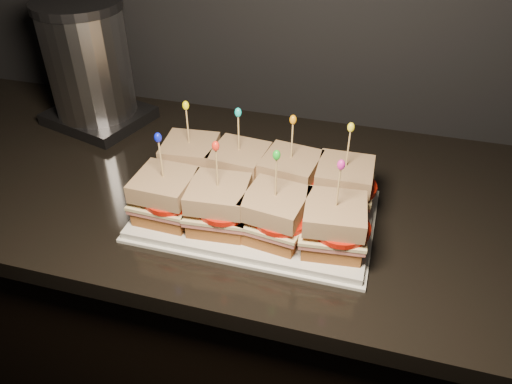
# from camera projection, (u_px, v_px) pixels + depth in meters

# --- Properties ---
(cabinet) EXTENTS (2.32, 0.59, 0.89)m
(cabinet) POSITION_uv_depth(u_px,v_px,m) (232.00, 335.00, 1.27)
(cabinet) COLOR black
(cabinet) RESTS_ON ground
(granite_slab) EXTENTS (2.36, 0.63, 0.03)m
(granite_slab) POSITION_uv_depth(u_px,v_px,m) (226.00, 189.00, 1.00)
(granite_slab) COLOR black
(granite_slab) RESTS_ON cabinet
(platter) EXTENTS (0.41, 0.25, 0.02)m
(platter) POSITION_uv_depth(u_px,v_px,m) (256.00, 213.00, 0.90)
(platter) COLOR white
(platter) RESTS_ON granite_slab
(platter_rim) EXTENTS (0.42, 0.26, 0.01)m
(platter_rim) POSITION_uv_depth(u_px,v_px,m) (256.00, 215.00, 0.90)
(platter_rim) COLOR white
(platter_rim) RESTS_ON granite_slab
(sandwich_0_bread_bot) EXTENTS (0.10, 0.10, 0.03)m
(sandwich_0_bread_bot) POSITION_uv_depth(u_px,v_px,m) (192.00, 173.00, 0.96)
(sandwich_0_bread_bot) COLOR #603311
(sandwich_0_bread_bot) RESTS_ON platter
(sandwich_0_ham) EXTENTS (0.11, 0.11, 0.01)m
(sandwich_0_ham) POSITION_uv_depth(u_px,v_px,m) (191.00, 166.00, 0.95)
(sandwich_0_ham) COLOR #BC5657
(sandwich_0_ham) RESTS_ON sandwich_0_bread_bot
(sandwich_0_cheese) EXTENTS (0.11, 0.11, 0.01)m
(sandwich_0_cheese) POSITION_uv_depth(u_px,v_px,m) (191.00, 162.00, 0.94)
(sandwich_0_cheese) COLOR beige
(sandwich_0_cheese) RESTS_ON sandwich_0_ham
(sandwich_0_tomato) EXTENTS (0.09, 0.09, 0.01)m
(sandwich_0_tomato) POSITION_uv_depth(u_px,v_px,m) (195.00, 162.00, 0.93)
(sandwich_0_tomato) COLOR red
(sandwich_0_tomato) RESTS_ON sandwich_0_cheese
(sandwich_0_bread_top) EXTENTS (0.10, 0.10, 0.03)m
(sandwich_0_bread_top) POSITION_uv_depth(u_px,v_px,m) (190.00, 150.00, 0.93)
(sandwich_0_bread_top) COLOR brown
(sandwich_0_bread_top) RESTS_ON sandwich_0_tomato
(sandwich_0_pick) EXTENTS (0.00, 0.00, 0.09)m
(sandwich_0_pick) POSITION_uv_depth(u_px,v_px,m) (188.00, 128.00, 0.90)
(sandwich_0_pick) COLOR tan
(sandwich_0_pick) RESTS_ON sandwich_0_bread_top
(sandwich_0_frill) EXTENTS (0.01, 0.01, 0.02)m
(sandwich_0_frill) POSITION_uv_depth(u_px,v_px,m) (186.00, 105.00, 0.87)
(sandwich_0_frill) COLOR #F2EB09
(sandwich_0_frill) RESTS_ON sandwich_0_pick
(sandwich_1_bread_bot) EXTENTS (0.10, 0.10, 0.03)m
(sandwich_1_bread_bot) POSITION_uv_depth(u_px,v_px,m) (240.00, 181.00, 0.94)
(sandwich_1_bread_bot) COLOR #603311
(sandwich_1_bread_bot) RESTS_ON platter
(sandwich_1_ham) EXTENTS (0.11, 0.11, 0.01)m
(sandwich_1_ham) POSITION_uv_depth(u_px,v_px,m) (240.00, 173.00, 0.93)
(sandwich_1_ham) COLOR #BC5657
(sandwich_1_ham) RESTS_ON sandwich_1_bread_bot
(sandwich_1_cheese) EXTENTS (0.11, 0.11, 0.01)m
(sandwich_1_cheese) POSITION_uv_depth(u_px,v_px,m) (239.00, 170.00, 0.92)
(sandwich_1_cheese) COLOR beige
(sandwich_1_cheese) RESTS_ON sandwich_1_ham
(sandwich_1_tomato) EXTENTS (0.09, 0.09, 0.01)m
(sandwich_1_tomato) POSITION_uv_depth(u_px,v_px,m) (245.00, 169.00, 0.91)
(sandwich_1_tomato) COLOR red
(sandwich_1_tomato) RESTS_ON sandwich_1_cheese
(sandwich_1_bread_top) EXTENTS (0.10, 0.10, 0.03)m
(sandwich_1_bread_top) POSITION_uv_depth(u_px,v_px,m) (239.00, 157.00, 0.91)
(sandwich_1_bread_top) COLOR brown
(sandwich_1_bread_top) RESTS_ON sandwich_1_tomato
(sandwich_1_pick) EXTENTS (0.00, 0.00, 0.09)m
(sandwich_1_pick) POSITION_uv_depth(u_px,v_px,m) (239.00, 135.00, 0.88)
(sandwich_1_pick) COLOR tan
(sandwich_1_pick) RESTS_ON sandwich_1_bread_top
(sandwich_1_frill) EXTENTS (0.01, 0.01, 0.02)m
(sandwich_1_frill) POSITION_uv_depth(u_px,v_px,m) (238.00, 112.00, 0.85)
(sandwich_1_frill) COLOR #12C7C1
(sandwich_1_frill) RESTS_ON sandwich_1_pick
(sandwich_2_bread_bot) EXTENTS (0.10, 0.10, 0.03)m
(sandwich_2_bread_bot) POSITION_uv_depth(u_px,v_px,m) (290.00, 189.00, 0.92)
(sandwich_2_bread_bot) COLOR #603311
(sandwich_2_bread_bot) RESTS_ON platter
(sandwich_2_ham) EXTENTS (0.11, 0.11, 0.01)m
(sandwich_2_ham) POSITION_uv_depth(u_px,v_px,m) (290.00, 181.00, 0.91)
(sandwich_2_ham) COLOR #BC5657
(sandwich_2_ham) RESTS_ON sandwich_2_bread_bot
(sandwich_2_cheese) EXTENTS (0.12, 0.11, 0.01)m
(sandwich_2_cheese) POSITION_uv_depth(u_px,v_px,m) (290.00, 178.00, 0.90)
(sandwich_2_cheese) COLOR beige
(sandwich_2_cheese) RESTS_ON sandwich_2_ham
(sandwich_2_tomato) EXTENTS (0.09, 0.09, 0.01)m
(sandwich_2_tomato) POSITION_uv_depth(u_px,v_px,m) (296.00, 178.00, 0.89)
(sandwich_2_tomato) COLOR red
(sandwich_2_tomato) RESTS_ON sandwich_2_cheese
(sandwich_2_bread_top) EXTENTS (0.11, 0.11, 0.03)m
(sandwich_2_bread_top) POSITION_uv_depth(u_px,v_px,m) (291.00, 165.00, 0.89)
(sandwich_2_bread_top) COLOR brown
(sandwich_2_bread_top) RESTS_ON sandwich_2_tomato
(sandwich_2_pick) EXTENTS (0.00, 0.00, 0.09)m
(sandwich_2_pick) POSITION_uv_depth(u_px,v_px,m) (292.00, 143.00, 0.86)
(sandwich_2_pick) COLOR tan
(sandwich_2_pick) RESTS_ON sandwich_2_bread_top
(sandwich_2_frill) EXTENTS (0.01, 0.01, 0.02)m
(sandwich_2_frill) POSITION_uv_depth(u_px,v_px,m) (293.00, 120.00, 0.83)
(sandwich_2_frill) COLOR orange
(sandwich_2_frill) RESTS_ON sandwich_2_pick
(sandwich_3_bread_bot) EXTENTS (0.09, 0.09, 0.03)m
(sandwich_3_bread_bot) POSITION_uv_depth(u_px,v_px,m) (342.00, 197.00, 0.90)
(sandwich_3_bread_bot) COLOR #603311
(sandwich_3_bread_bot) RESTS_ON platter
(sandwich_3_ham) EXTENTS (0.10, 0.10, 0.01)m
(sandwich_3_ham) POSITION_uv_depth(u_px,v_px,m) (343.00, 190.00, 0.89)
(sandwich_3_ham) COLOR #BC5657
(sandwich_3_ham) RESTS_ON sandwich_3_bread_bot
(sandwich_3_cheese) EXTENTS (0.11, 0.10, 0.01)m
(sandwich_3_cheese) POSITION_uv_depth(u_px,v_px,m) (343.00, 187.00, 0.88)
(sandwich_3_cheese) COLOR beige
(sandwich_3_cheese) RESTS_ON sandwich_3_ham
(sandwich_3_tomato) EXTENTS (0.09, 0.09, 0.01)m
(sandwich_3_tomato) POSITION_uv_depth(u_px,v_px,m) (350.00, 186.00, 0.87)
(sandwich_3_tomato) COLOR red
(sandwich_3_tomato) RESTS_ON sandwich_3_cheese
(sandwich_3_bread_top) EXTENTS (0.10, 0.10, 0.03)m
(sandwich_3_bread_top) POSITION_uv_depth(u_px,v_px,m) (345.00, 173.00, 0.87)
(sandwich_3_bread_top) COLOR brown
(sandwich_3_bread_top) RESTS_ON sandwich_3_tomato
(sandwich_3_pick) EXTENTS (0.00, 0.00, 0.09)m
(sandwich_3_pick) POSITION_uv_depth(u_px,v_px,m) (348.00, 151.00, 0.84)
(sandwich_3_pick) COLOR tan
(sandwich_3_pick) RESTS_ON sandwich_3_bread_top
(sandwich_3_frill) EXTENTS (0.01, 0.01, 0.02)m
(sandwich_3_frill) POSITION_uv_depth(u_px,v_px,m) (351.00, 127.00, 0.81)
(sandwich_3_frill) COLOR yellow
(sandwich_3_frill) RESTS_ON sandwich_3_pick
(sandwich_4_bread_bot) EXTENTS (0.10, 0.10, 0.03)m
(sandwich_4_bread_bot) POSITION_uv_depth(u_px,v_px,m) (167.00, 209.00, 0.87)
(sandwich_4_bread_bot) COLOR #603311
(sandwich_4_bread_bot) RESTS_ON platter
(sandwich_4_ham) EXTENTS (0.11, 0.10, 0.01)m
(sandwich_4_ham) POSITION_uv_depth(u_px,v_px,m) (166.00, 201.00, 0.86)
(sandwich_4_ham) COLOR #BC5657
(sandwich_4_ham) RESTS_ON sandwich_4_bread_bot
(sandwich_4_cheese) EXTENTS (0.11, 0.10, 0.01)m
(sandwich_4_cheese) POSITION_uv_depth(u_px,v_px,m) (166.00, 198.00, 0.86)
(sandwich_4_cheese) COLOR beige
(sandwich_4_cheese) RESTS_ON sandwich_4_ham
(sandwich_4_tomato) EXTENTS (0.09, 0.09, 0.01)m
(sandwich_4_tomato) POSITION_uv_depth(u_px,v_px,m) (171.00, 197.00, 0.84)
(sandwich_4_tomato) COLOR red
(sandwich_4_tomato) RESTS_ON sandwich_4_cheese
(sandwich_4_bread_top) EXTENTS (0.10, 0.10, 0.03)m
(sandwich_4_bread_top) POSITION_uv_depth(u_px,v_px,m) (164.00, 184.00, 0.84)
(sandwich_4_bread_top) COLOR brown
(sandwich_4_bread_top) RESTS_ON sandwich_4_tomato
(sandwich_4_pick) EXTENTS (0.00, 0.00, 0.09)m
(sandwich_4_pick) POSITION_uv_depth(u_px,v_px,m) (161.00, 161.00, 0.81)
(sandwich_4_pick) COLOR tan
(sandwich_4_pick) RESTS_ON sandwich_4_bread_top
(sandwich_4_frill) EXTENTS (0.01, 0.01, 0.02)m
(sandwich_4_frill) POSITION_uv_depth(u_px,v_px,m) (158.00, 137.00, 0.78)
(sandwich_4_frill) COLOR #0B16DF
(sandwich_4_frill) RESTS_ON sandwich_4_pick
(sandwich_5_bread_bot) EXTENTS (0.10, 0.10, 0.03)m
(sandwich_5_bread_bot) POSITION_uv_depth(u_px,v_px,m) (220.00, 218.00, 0.85)
(sandwich_5_bread_bot) COLOR #603311
(sandwich_5_bread_bot) RESTS_ON platter
(sandwich_5_ham) EXTENTS (0.11, 0.11, 0.01)m
(sandwich_5_ham) POSITION_uv_depth(u_px,v_px,m) (219.00, 210.00, 0.84)
(sandwich_5_ham) COLOR #BC5657
(sandwich_5_ham) RESTS_ON sandwich_5_bread_bot
(sandwich_5_cheese) EXTENTS (0.11, 0.11, 0.01)m
(sandwich_5_cheese) POSITION_uv_depth(u_px,v_px,m) (219.00, 207.00, 0.83)
(sandwich_5_cheese) COLOR beige
(sandwich_5_cheese) RESTS_ON sandwich_5_ham
(sandwich_5_tomato) EXTENTS (0.09, 0.09, 0.01)m
(sandwich_5_tomato) POSITION_uv_depth(u_px,v_px,m) (225.00, 207.00, 0.82)
(sandwich_5_tomato) COLOR red
(sandwich_5_tomato) RESTS_ON sandwich_5_cheese
(sandwich_5_bread_top) EXTENTS (0.10, 0.10, 0.03)m
(sandwich_5_bread_top) POSITION_uv_depth(u_px,v_px,m) (218.00, 194.00, 0.82)
(sandwich_5_bread_top) COLOR brown
(sandwich_5_bread_top) RESTS_ON sandwich_5_tomato
(sandwich_5_pick) EXTENTS (0.00, 0.00, 0.09)m
(sandwich_5_pick) POSITION_uv_depth(u_px,v_px,m) (217.00, 170.00, 0.79)
(sandwich_5_pick) COLOR tan
(sandwich_5_pick) RESTS_ON sandwich_5_bread_top
(sandwich_5_frill) EXTENTS (0.01, 0.01, 0.02)m
(sandwich_5_frill) POSITION_uv_depth(u_px,v_px,m) (216.00, 146.00, 0.76)
(sandwich_5_frill) COLOR red
(sandwich_5_frill) RESTS_ON sandwich_5_pick
(sandwich_6_bread_bot) EXTENTS (0.10, 0.10, 0.03)m
(sandwich_6_bread_bot) POSITION_uv_depth(u_px,v_px,m) (274.00, 228.00, 0.83)
(sandwich_6_bread_bot) COLOR #603311
(sandwich_6_bread_bot) RESTS_ON platter
(sandwich_6_ham) EXTENTS (0.11, 0.11, 0.01)m
(sandwich_6_ham) POSITION_uv_depth(u_px,v_px,m) (275.00, 220.00, 0.82)
(sandwich_6_ham) COLOR #BC5657
(sandwich_6_ham) RESTS_ON sandwich_6_bread_bot
(sandwich_6_cheese) EXTENTS (0.12, 0.11, 0.01)m
(sandwich_6_cheese) POSITION_uv_depth(u_px,v_px,m) (275.00, 217.00, 0.81)
(sandwich_6_cheese) COLOR beige
(sandwich_6_cheese) RESTS_ON sandwich_6_ham
(sandwich_6_tomato) EXTENTS (0.09, 0.09, 0.01)m
(sandwich_6_tomato) POSITION_uv_depth(u_px,v_px,m) (281.00, 217.00, 0.80)
(sandwich_6_tomato) COLOR red
(sandwich_6_tomato) RESTS_ON sandwich_6_cheese
(sandwich_6_bread_top) EXTENTS (0.11, 0.11, 0.03)m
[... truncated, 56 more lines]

